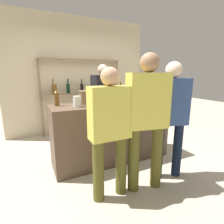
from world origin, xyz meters
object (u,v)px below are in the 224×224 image
at_px(ice_bucket, 84,98).
at_px(counter_bottle_2, 108,96).
at_px(cork_jar, 77,102).
at_px(counter_bottle_1, 99,94).
at_px(counter_bottle_3, 57,97).
at_px(counter_bottle_0, 120,95).
at_px(customer_center, 147,114).
at_px(customer_left, 110,126).
at_px(server_behind_counter, 103,98).
at_px(customer_right, 171,113).

bearing_deg(ice_bucket, counter_bottle_2, -34.74).
bearing_deg(cork_jar, counter_bottle_2, -4.53).
relative_size(counter_bottle_1, counter_bottle_3, 1.06).
relative_size(counter_bottle_0, ice_bucket, 1.63).
relative_size(counter_bottle_0, counter_bottle_1, 0.98).
bearing_deg(counter_bottle_1, cork_jar, -152.75).
bearing_deg(customer_center, counter_bottle_0, 3.95).
distance_m(ice_bucket, customer_center, 1.10).
distance_m(customer_left, customer_center, 0.49).
xyz_separation_m(counter_bottle_2, ice_bucket, (-0.31, 0.21, -0.04)).
relative_size(server_behind_counter, customer_right, 1.02).
height_order(customer_left, customer_right, customer_right).
relative_size(counter_bottle_2, counter_bottle_3, 1.10).
height_order(ice_bucket, customer_right, customer_right).
distance_m(ice_bucket, cork_jar, 0.24).
height_order(counter_bottle_0, customer_left, customer_left).
xyz_separation_m(counter_bottle_2, counter_bottle_3, (-0.72, 0.26, -0.02)).
relative_size(ice_bucket, server_behind_counter, 0.13).
relative_size(counter_bottle_1, customer_center, 0.21).
bearing_deg(customer_right, counter_bottle_0, 40.30).
height_order(counter_bottle_0, customer_center, customer_center).
bearing_deg(customer_right, server_behind_counter, 25.84).
height_order(cork_jar, server_behind_counter, server_behind_counter).
height_order(counter_bottle_2, customer_left, customer_left).
bearing_deg(counter_bottle_2, server_behind_counter, 70.80).
xyz_separation_m(counter_bottle_0, server_behind_counter, (0.08, 0.91, -0.17)).
distance_m(counter_bottle_1, customer_center, 1.06).
height_order(counter_bottle_1, customer_center, customer_center).
distance_m(counter_bottle_2, cork_jar, 0.48).
bearing_deg(counter_bottle_3, cork_jar, -41.67).
xyz_separation_m(customer_left, customer_center, (0.47, -0.05, 0.10)).
distance_m(counter_bottle_1, ice_bucket, 0.27).
relative_size(cork_jar, customer_right, 0.10).
relative_size(ice_bucket, customer_left, 0.14).
height_order(customer_left, customer_center, customer_center).
xyz_separation_m(ice_bucket, server_behind_counter, (0.66, 0.80, -0.14)).
relative_size(customer_left, customer_right, 0.95).
height_order(ice_bucket, customer_left, customer_left).
height_order(counter_bottle_3, cork_jar, counter_bottle_3).
bearing_deg(counter_bottle_3, customer_right, -35.53).
relative_size(counter_bottle_0, server_behind_counter, 0.21).
bearing_deg(counter_bottle_3, counter_bottle_0, -8.92).
relative_size(counter_bottle_0, counter_bottle_2, 0.94).
bearing_deg(customer_right, counter_bottle_1, 51.82).
bearing_deg(counter_bottle_2, counter_bottle_3, 160.12).
relative_size(counter_bottle_2, customer_right, 0.23).
relative_size(ice_bucket, cork_jar, 1.34).
relative_size(counter_bottle_0, customer_center, 0.20).
relative_size(counter_bottle_1, customer_right, 0.22).
bearing_deg(counter_bottle_1, customer_center, -78.55).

